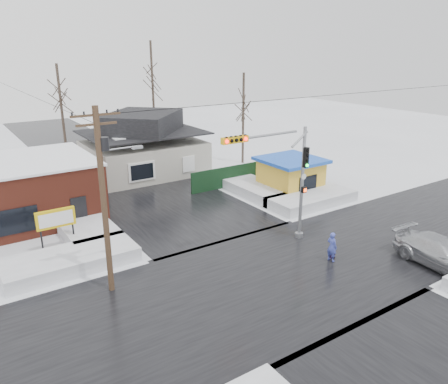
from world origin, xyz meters
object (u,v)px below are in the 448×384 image
kiosk (290,175)px  pedestrian (332,247)px  utility_pole (104,191)px  car (442,254)px  marquee_sign (56,220)px  traffic_signal (283,172)px

kiosk → pedestrian: (-6.23, -10.36, -0.61)m
utility_pole → car: utility_pole is taller
marquee_sign → car: 21.62m
traffic_signal → utility_pole: bearing=177.1°
traffic_signal → kiosk: size_ratio=1.52×
traffic_signal → marquee_sign: 13.42m
kiosk → car: size_ratio=0.85×
marquee_sign → pedestrian: bearing=-38.8°
marquee_sign → kiosk: kiosk is taller
marquee_sign → kiosk: size_ratio=0.55×
pedestrian → traffic_signal: bearing=8.1°
kiosk → pedestrian: 12.10m
traffic_signal → marquee_sign: (-11.43, 6.53, -2.62)m
utility_pole → marquee_sign: 6.87m
traffic_signal → utility_pole: (-10.36, 0.53, 0.57)m
utility_pole → car: size_ratio=1.67×
marquee_sign → kiosk: (18.50, 0.50, -0.46)m
traffic_signal → car: bearing=-53.3°
utility_pole → car: (15.66, -7.66, -4.33)m
traffic_signal → marquee_sign: bearing=150.3°
marquee_sign → car: marquee_sign is taller
utility_pole → car: 17.96m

